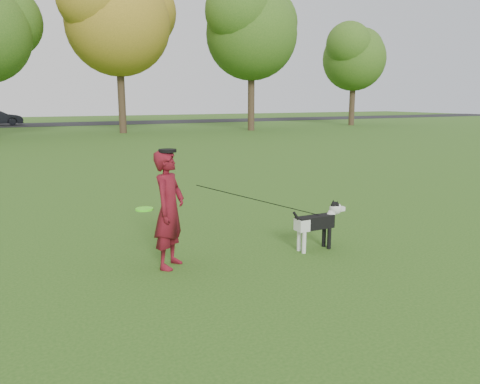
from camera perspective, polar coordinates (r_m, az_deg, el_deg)
ground at (r=6.74m, az=4.21°, el=-8.68°), size 120.00×120.00×0.00m
road at (r=45.59m, az=-22.87°, el=7.59°), size 120.00×7.00×0.02m
man at (r=6.45m, az=-8.62°, el=-2.12°), size 0.69×0.70×1.63m
dog at (r=7.30m, az=9.58°, el=-3.46°), size 0.98×0.20×0.75m
man_held_items at (r=6.84m, az=2.96°, el=-1.18°), size 2.92×0.42×1.14m
tree_row at (r=31.94m, az=-24.64°, el=19.56°), size 51.74×8.86×12.01m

